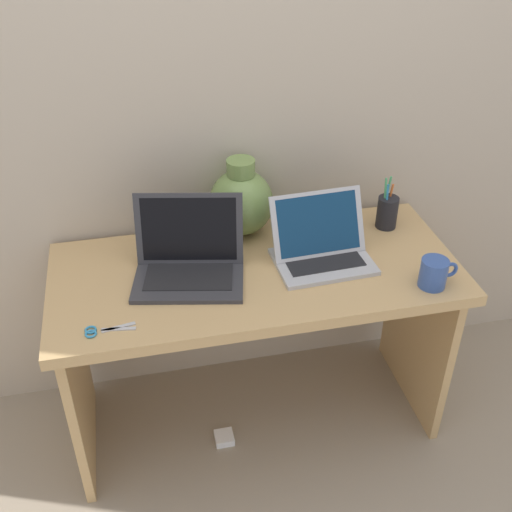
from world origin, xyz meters
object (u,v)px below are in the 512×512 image
green_vase (241,201)px  power_brick (224,438)px  laptop_right (321,244)px  laptop_left (189,255)px  scissors (101,330)px  pen_cup (387,212)px  coffee_mug (434,273)px

green_vase → power_brick: size_ratio=4.03×
laptop_right → green_vase: 0.33m
laptop_left → scissors: (-0.29, -0.24, -0.06)m
laptop_right → green_vase: bearing=134.2°
pen_cup → scissors: bearing=-160.2°
scissors → power_brick: size_ratio=2.10×
coffee_mug → scissors: bearing=180.0°
power_brick → laptop_right: bearing=15.8°
laptop_right → power_brick: laptop_right is taller
laptop_left → green_vase: bearing=44.9°
pen_cup → scissors: (-1.03, -0.37, -0.06)m
laptop_left → pen_cup: size_ratio=2.02×
green_vase → coffee_mug: green_vase is taller
laptop_right → coffee_mug: (0.30, -0.22, -0.01)m
green_vase → power_brick: 0.90m
coffee_mug → scissors: coffee_mug is taller
pen_cup → scissors: pen_cup is taller
scissors → power_brick: scissors is taller
laptop_right → scissors: 0.77m
scissors → green_vase: bearing=41.7°
laptop_left → coffee_mug: size_ratio=3.12×
laptop_left → scissors: laptop_left is taller
green_vase → coffee_mug: size_ratio=2.23×
laptop_left → coffee_mug: (0.75, -0.24, -0.02)m
power_brick → pen_cup: bearing=20.8°
laptop_left → green_vase: (0.22, 0.22, 0.06)m
pen_cup → power_brick: (-0.67, -0.25, -0.76)m
pen_cup → laptop_right: bearing=-153.5°
scissors → laptop_left: bearing=39.1°
green_vase → pen_cup: (0.52, -0.08, -0.06)m
pen_cup → laptop_left: bearing=-169.7°
green_vase → coffee_mug: (0.53, -0.45, -0.08)m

